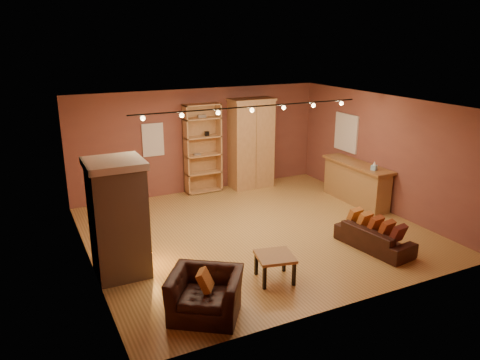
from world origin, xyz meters
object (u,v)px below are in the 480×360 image
fireplace (119,218)px  bookcase (202,148)px  loveseat (374,233)px  armchair (205,287)px  coffee_table (275,259)px  armoire (251,143)px  bar_counter (356,183)px

fireplace → bookcase: (3.04, 3.72, 0.17)m
loveseat → armchair: bearing=91.7°
bookcase → coffee_table: (-0.70, -5.16, -0.82)m
armchair → coffee_table: 1.56m
loveseat → armoire: bearing=-4.1°
armchair → bookcase: bearing=103.3°
bar_counter → coffee_table: bearing=-146.5°
loveseat → bookcase: bearing=11.2°
bookcase → armchair: bearing=-111.3°
armchair → loveseat: bearing=44.5°
armoire → armchair: armoire is taller
fireplace → bar_counter: fireplace is taller
armchair → coffee_table: armchair is taller
armchair → coffee_table: bearing=51.7°
coffee_table → armchair: bearing=-162.9°
armoire → armchair: (-3.59, -5.43, -0.79)m
fireplace → loveseat: (4.79, -1.21, -0.72)m
armoire → loveseat: armoire is taller
fireplace → armoire: bearing=38.5°
armoire → loveseat: bearing=-85.9°
armoire → coffee_table: size_ratio=3.33×
fireplace → bar_counter: size_ratio=0.98×
armoire → bar_counter: bearing=-53.0°
bookcase → armoire: size_ratio=0.97×
armoire → coffee_table: armoire is taller
armoire → bar_counter: (1.80, -2.39, -0.73)m
bookcase → coffee_table: bookcase is taller
fireplace → coffee_table: fireplace is taller
bookcase → armchair: (-2.19, -5.62, -0.76)m
bar_counter → armchair: bearing=-150.5°
bar_counter → bookcase: bearing=141.1°
bar_counter → coffee_table: size_ratio=2.90×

